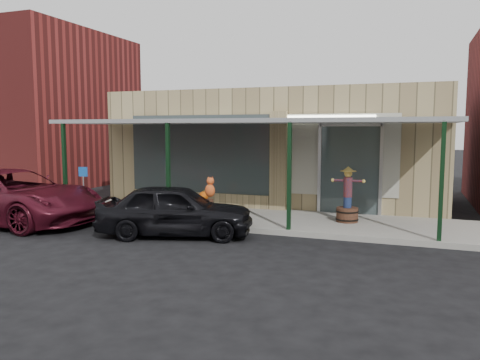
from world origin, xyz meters
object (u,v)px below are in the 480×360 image
(handicap_sign, at_px, (83,183))
(parked_sedan, at_px, (176,210))
(car_maroon, at_px, (11,196))
(barrel_pumpkin, at_px, (204,204))
(barrel_scarecrow, at_px, (347,203))

(handicap_sign, height_order, parked_sedan, handicap_sign)
(parked_sedan, distance_m, car_maroon, 5.44)
(parked_sedan, bearing_deg, barrel_pumpkin, -7.88)
(handicap_sign, xyz_separation_m, car_maroon, (-1.42, -1.53, -0.29))
(barrel_pumpkin, height_order, parked_sedan, parked_sedan)
(barrel_pumpkin, bearing_deg, parked_sedan, -81.21)
(car_maroon, bearing_deg, parked_sedan, -86.57)
(barrel_scarecrow, xyz_separation_m, parked_sedan, (-4.11, -2.72, 0.00))
(barrel_scarecrow, relative_size, parked_sedan, 0.37)
(barrel_scarecrow, height_order, barrel_pumpkin, barrel_scarecrow)
(barrel_scarecrow, xyz_separation_m, handicap_sign, (-8.13, -1.35, 0.40))
(barrel_pumpkin, bearing_deg, handicap_sign, -159.28)
(barrel_scarecrow, xyz_separation_m, barrel_pumpkin, (-4.53, 0.01, -0.29))
(barrel_pumpkin, bearing_deg, barrel_scarecrow, -0.08)
(barrel_scarecrow, relative_size, car_maroon, 0.28)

